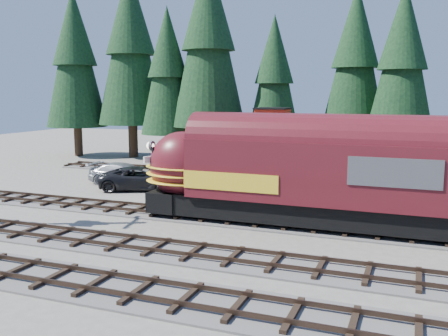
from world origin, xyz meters
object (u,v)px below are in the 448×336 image
(caboose, at_px, (261,146))
(depot, at_px, (339,156))
(pickup_truck_a, at_px, (141,178))
(locomotive, at_px, (283,177))
(pickup_truck_b, at_px, (124,174))

(caboose, bearing_deg, depot, -45.68)
(caboose, xyz_separation_m, pickup_truck_a, (-6.38, -8.22, -1.78))
(caboose, bearing_deg, locomotive, -68.68)
(depot, xyz_separation_m, pickup_truck_a, (-13.70, -0.72, -2.14))
(pickup_truck_a, distance_m, pickup_truck_b, 2.62)
(pickup_truck_b, bearing_deg, locomotive, -116.72)
(depot, height_order, caboose, caboose)
(depot, distance_m, locomotive, 6.77)
(locomotive, bearing_deg, depot, 74.03)
(depot, distance_m, caboose, 10.49)
(pickup_truck_a, bearing_deg, locomotive, -138.24)
(pickup_truck_b, bearing_deg, pickup_truck_a, -120.19)
(caboose, relative_size, pickup_truck_a, 1.71)
(locomotive, relative_size, pickup_truck_b, 2.95)
(locomotive, xyz_separation_m, caboose, (-5.46, 14.00, 0.02))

